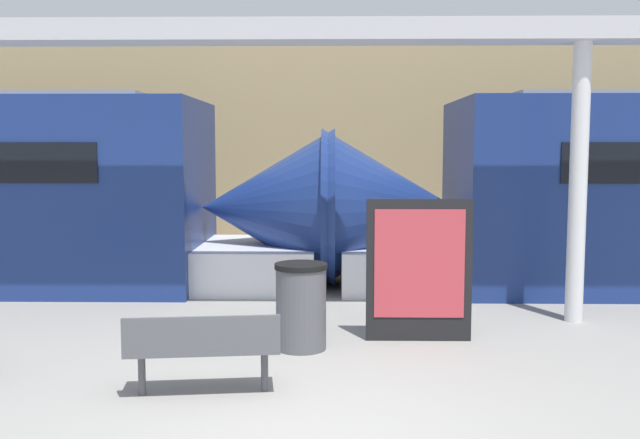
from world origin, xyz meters
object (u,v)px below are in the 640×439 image
object	(u,v)px
trash_bin	(301,306)
bench_near	(203,345)
poster_board	(419,270)
support_column_near	(578,184)

from	to	relation	value
trash_bin	bench_near	bearing A→B (deg)	-118.24
trash_bin	poster_board	world-z (taller)	poster_board
bench_near	poster_board	distance (m)	3.00
trash_bin	poster_board	bearing A→B (deg)	15.20
bench_near	poster_board	xyz separation A→B (m)	(2.24, 1.95, 0.39)
poster_board	bench_near	bearing A→B (deg)	-138.90
bench_near	trash_bin	bearing A→B (deg)	54.90
trash_bin	support_column_near	world-z (taller)	support_column_near
trash_bin	support_column_near	distance (m)	4.07
bench_near	trash_bin	size ratio (longest dim) A/B	1.48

